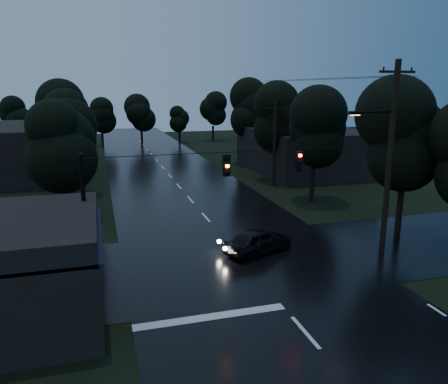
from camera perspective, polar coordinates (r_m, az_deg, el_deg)
main_road at (r=39.36m, az=-5.90°, el=0.71°), size 12.00×120.00×0.02m
cross_street at (r=22.64m, az=2.53°, el=-8.99°), size 60.00×9.00×0.02m
building_far_right at (r=47.12m, az=10.17°, el=5.39°), size 10.00×14.00×4.40m
building_far_left at (r=48.72m, az=-24.69°, el=4.99°), size 10.00×16.00×5.00m
utility_pole_main at (r=23.79m, az=20.69°, el=4.42°), size 3.50×0.30×10.00m
utility_pole_far at (r=39.13m, az=6.62°, el=6.38°), size 2.00×0.30×7.50m
anchor_pole_left at (r=19.63m, az=-17.64°, el=-3.89°), size 0.18×0.18×6.00m
span_signals at (r=20.45m, az=5.07°, el=3.85°), size 15.00×0.37×1.12m
tree_corner_near at (r=26.85m, az=22.74°, el=6.77°), size 4.48×4.48×9.44m
tree_left_a at (r=30.07m, az=-20.46°, el=6.13°), size 3.92×3.92×8.26m
tree_left_b at (r=38.02m, az=-20.63°, el=8.05°), size 4.20×4.20×8.85m
tree_left_c at (r=47.99m, az=-20.57°, el=9.46°), size 4.48×4.48×9.44m
tree_right_a at (r=33.85m, az=11.77°, el=8.06°), size 4.20×4.20×8.85m
tree_right_b at (r=41.27m, az=7.31°, el=9.68°), size 4.48×4.48×9.44m
tree_right_c at (r=50.77m, az=3.40°, el=10.87°), size 4.76×4.76×10.03m
car at (r=23.53m, az=4.48°, el=-6.37°), size 4.28×2.97×1.35m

